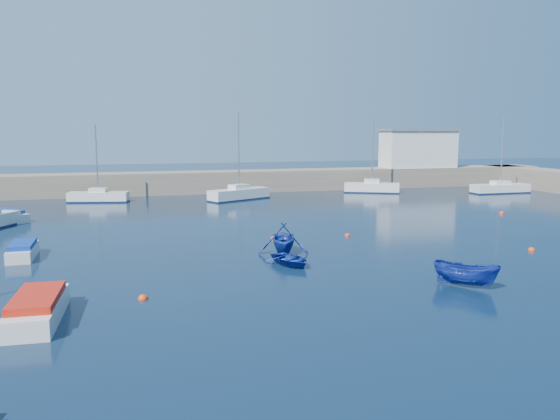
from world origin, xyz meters
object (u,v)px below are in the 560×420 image
object	(u,v)px
harbor_office	(418,149)
dinghy_right	(466,274)
sailboat_8	(500,188)
motorboat_2	(4,216)
motorboat_0	(37,308)
motorboat_1	(23,251)
sailboat_5	(98,196)
dinghy_center	(291,260)
sailboat_6	(239,194)
sailboat_7	(372,187)
dinghy_left	(283,238)

from	to	relation	value
harbor_office	dinghy_right	bearing A→B (deg)	-116.95
harbor_office	sailboat_8	world-z (taller)	sailboat_8
sailboat_8	motorboat_2	bearing A→B (deg)	97.22
motorboat_0	motorboat_1	xyz separation A→B (m)	(-2.57, 12.19, -0.08)
sailboat_8	sailboat_5	bearing A→B (deg)	84.68
dinghy_center	harbor_office	bearing A→B (deg)	34.33
sailboat_6	sailboat_7	xyz separation A→B (m)	(17.30, 2.65, -0.01)
sailboat_6	motorboat_1	size ratio (longest dim) A/B	2.47
sailboat_6	sailboat_7	size ratio (longest dim) A/B	1.08
motorboat_0	dinghy_left	xyz separation A→B (m)	(12.87, 9.21, 0.42)
dinghy_center	motorboat_0	bearing A→B (deg)	-171.57
sailboat_5	motorboat_2	size ratio (longest dim) A/B	1.76
sailboat_8	motorboat_2	world-z (taller)	sailboat_8
sailboat_5	motorboat_1	distance (m)	26.49
sailboat_5	motorboat_1	xyz separation A→B (m)	(-3.11, -26.31, -0.16)
sailboat_5	dinghy_right	xyz separation A→B (m)	(18.90, -38.85, 0.02)
sailboat_7	motorboat_0	bearing A→B (deg)	165.73
sailboat_7	dinghy_right	bearing A→B (deg)	-172.96
harbor_office	sailboat_5	distance (m)	42.56
dinghy_left	motorboat_0	bearing A→B (deg)	-129.15
motorboat_1	dinghy_right	xyz separation A→B (m)	(22.01, -12.54, 0.18)
sailboat_7	sailboat_5	bearing A→B (deg)	116.69
dinghy_left	motorboat_1	bearing A→B (deg)	-175.64
sailboat_7	motorboat_2	size ratio (longest dim) A/B	1.88
harbor_office	dinghy_left	xyz separation A→B (m)	(-29.52, -35.59, -4.15)
sailboat_8	sailboat_7	bearing A→B (deg)	72.30
motorboat_0	dinghy_center	distance (m)	13.87
dinghy_left	sailboat_6	bearing A→B (deg)	99.73
motorboat_2	dinghy_center	distance (m)	28.32
sailboat_7	motorboat_1	size ratio (longest dim) A/B	2.29
harbor_office	sailboat_5	bearing A→B (deg)	-171.44
sailboat_7	dinghy_right	world-z (taller)	sailboat_7
sailboat_8	dinghy_right	size ratio (longest dim) A/B	2.96
harbor_office	dinghy_left	size ratio (longest dim) A/B	2.78
sailboat_6	sailboat_7	bearing A→B (deg)	-108.90
sailboat_5	sailboat_6	size ratio (longest dim) A/B	0.86
motorboat_1	dinghy_right	size ratio (longest dim) A/B	1.21
sailboat_8	dinghy_left	bearing A→B (deg)	125.40
sailboat_8	dinghy_right	distance (m)	44.77
sailboat_8	motorboat_0	size ratio (longest dim) A/B	1.88
motorboat_0	motorboat_1	distance (m)	12.46
sailboat_5	motorboat_0	size ratio (longest dim) A/B	1.64
harbor_office	sailboat_5	world-z (taller)	sailboat_5
motorboat_1	dinghy_left	size ratio (longest dim) A/B	1.08
dinghy_center	dinghy_left	distance (m)	3.16
sailboat_5	dinghy_center	distance (m)	34.47
sailboat_5	dinghy_right	size ratio (longest dim) A/B	2.58
motorboat_1	dinghy_left	world-z (taller)	dinghy_left
motorboat_2	motorboat_0	bearing A→B (deg)	-119.00
sailboat_6	dinghy_left	size ratio (longest dim) A/B	2.67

